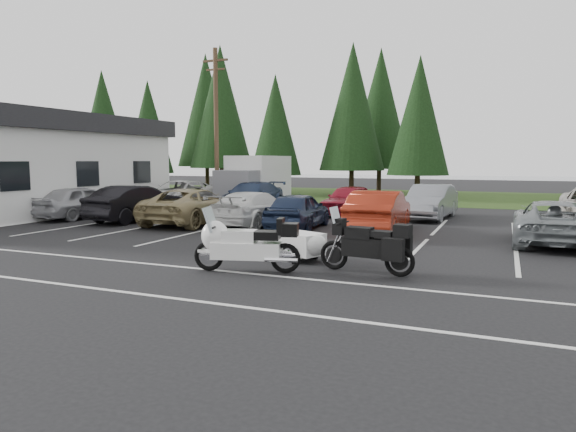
% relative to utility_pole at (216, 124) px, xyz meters
% --- Properties ---
extents(ground, '(120.00, 120.00, 0.00)m').
position_rel_utility_pole_xyz_m(ground, '(10.00, -12.00, -4.70)').
color(ground, black).
rests_on(ground, ground).
extents(grass_strip, '(80.00, 16.00, 0.01)m').
position_rel_utility_pole_xyz_m(grass_strip, '(10.00, 12.00, -4.69)').
color(grass_strip, '#1C3310').
rests_on(grass_strip, ground).
extents(lake_water, '(70.00, 50.00, 0.02)m').
position_rel_utility_pole_xyz_m(lake_water, '(14.00, 43.00, -4.70)').
color(lake_water, slate).
rests_on(lake_water, ground).
extents(utility_pole, '(1.60, 0.26, 9.00)m').
position_rel_utility_pole_xyz_m(utility_pole, '(0.00, 0.00, 0.00)').
color(utility_pole, '#473321').
rests_on(utility_pole, ground).
extents(box_truck, '(2.40, 5.60, 2.90)m').
position_rel_utility_pole_xyz_m(box_truck, '(2.00, 0.50, -3.25)').
color(box_truck, silver).
rests_on(box_truck, ground).
extents(stall_markings, '(32.00, 16.00, 0.01)m').
position_rel_utility_pole_xyz_m(stall_markings, '(10.00, -10.00, -4.69)').
color(stall_markings, silver).
rests_on(stall_markings, ground).
extents(conifer_0, '(4.58, 4.58, 10.66)m').
position_rel_utility_pole_xyz_m(conifer_0, '(-18.00, 10.50, 1.53)').
color(conifer_0, '#332316').
rests_on(conifer_0, ground).
extents(conifer_1, '(3.96, 3.96, 9.22)m').
position_rel_utility_pole_xyz_m(conifer_1, '(-12.00, 9.20, 0.69)').
color(conifer_1, '#332316').
rests_on(conifer_1, ground).
extents(conifer_2, '(5.10, 5.10, 11.89)m').
position_rel_utility_pole_xyz_m(conifer_2, '(-6.00, 10.80, 2.25)').
color(conifer_2, '#332316').
rests_on(conifer_2, ground).
extents(conifer_3, '(3.87, 3.87, 9.02)m').
position_rel_utility_pole_xyz_m(conifer_3, '(-0.50, 9.40, 0.57)').
color(conifer_3, '#332316').
rests_on(conifer_3, ground).
extents(conifer_4, '(4.80, 4.80, 11.17)m').
position_rel_utility_pole_xyz_m(conifer_4, '(5.00, 10.90, 1.83)').
color(conifer_4, '#332316').
rests_on(conifer_4, ground).
extents(conifer_5, '(4.14, 4.14, 9.63)m').
position_rel_utility_pole_xyz_m(conifer_5, '(10.00, 9.60, 0.93)').
color(conifer_5, '#332316').
rests_on(conifer_5, ground).
extents(conifer_back_a, '(5.28, 5.28, 12.30)m').
position_rel_utility_pole_xyz_m(conifer_back_a, '(-10.00, 15.00, 2.49)').
color(conifer_back_a, '#332316').
rests_on(conifer_back_a, ground).
extents(conifer_back_b, '(4.97, 4.97, 11.58)m').
position_rel_utility_pole_xyz_m(conifer_back_b, '(6.00, 15.50, 2.07)').
color(conifer_back_b, '#332316').
rests_on(conifer_back_b, ground).
extents(car_near_0, '(2.10, 4.53, 1.50)m').
position_rel_utility_pole_xyz_m(car_near_0, '(-2.30, -8.18, -3.95)').
color(car_near_0, '#A6A6AA').
rests_on(car_near_0, ground).
extents(car_near_1, '(2.00, 4.84, 1.56)m').
position_rel_utility_pole_xyz_m(car_near_1, '(0.71, -8.03, -3.92)').
color(car_near_1, black).
rests_on(car_near_1, ground).
extents(car_near_2, '(2.75, 5.47, 1.48)m').
position_rel_utility_pole_xyz_m(car_near_2, '(3.55, -7.90, -3.96)').
color(car_near_2, '#907F53').
rests_on(car_near_2, ground).
extents(car_near_3, '(2.15, 4.89, 1.40)m').
position_rel_utility_pole_xyz_m(car_near_3, '(6.21, -7.51, -4.00)').
color(car_near_3, silver).
rests_on(car_near_3, ground).
extents(car_near_4, '(1.99, 4.31, 1.43)m').
position_rel_utility_pole_xyz_m(car_near_4, '(8.20, -7.72, -3.98)').
color(car_near_4, '#19243F').
rests_on(car_near_4, ground).
extents(car_near_5, '(1.83, 4.80, 1.56)m').
position_rel_utility_pole_xyz_m(car_near_5, '(11.33, -7.59, -3.92)').
color(car_near_5, maroon).
rests_on(car_near_5, ground).
extents(car_near_6, '(2.40, 5.03, 1.39)m').
position_rel_utility_pole_xyz_m(car_near_6, '(16.97, -7.92, -4.01)').
color(car_near_6, slate).
rests_on(car_near_6, ground).
extents(car_far_0, '(2.59, 5.56, 1.54)m').
position_rel_utility_pole_xyz_m(car_far_0, '(-0.95, -2.48, -3.93)').
color(car_far_0, '#BBBAB8').
rests_on(car_far_0, ground).
extents(car_far_1, '(2.18, 5.23, 1.51)m').
position_rel_utility_pole_xyz_m(car_far_1, '(3.31, -2.14, -3.94)').
color(car_far_1, '#1D2B48').
rests_on(car_far_1, ground).
extents(car_far_2, '(2.05, 4.41, 1.46)m').
position_rel_utility_pole_xyz_m(car_far_2, '(8.56, -2.00, -3.97)').
color(car_far_2, maroon).
rests_on(car_far_2, ground).
extents(car_far_3, '(2.03, 4.80, 1.54)m').
position_rel_utility_pole_xyz_m(car_far_3, '(12.44, -2.18, -3.93)').
color(car_far_3, slate).
rests_on(car_far_3, ground).
extents(touring_motorcycle, '(2.97, 1.57, 1.57)m').
position_rel_utility_pole_xyz_m(touring_motorcycle, '(9.96, -15.36, -3.91)').
color(touring_motorcycle, white).
rests_on(touring_motorcycle, ground).
extents(cargo_trailer, '(1.88, 1.51, 0.76)m').
position_rel_utility_pole_xyz_m(cargo_trailer, '(10.65, -13.58, -4.32)').
color(cargo_trailer, white).
rests_on(cargo_trailer, ground).
extents(adventure_motorcycle, '(2.65, 1.16, 1.57)m').
position_rel_utility_pole_xyz_m(adventure_motorcycle, '(12.58, -14.37, -3.91)').
color(adventure_motorcycle, black).
rests_on(adventure_motorcycle, ground).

